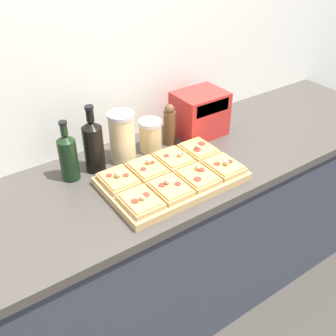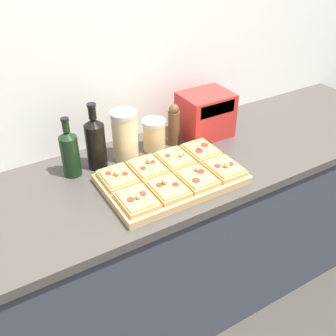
{
  "view_description": "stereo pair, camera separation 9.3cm",
  "coord_description": "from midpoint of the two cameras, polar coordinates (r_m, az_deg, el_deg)",
  "views": [
    {
      "loc": [
        -0.83,
        -0.85,
        1.85
      ],
      "look_at": [
        -0.07,
        0.24,
        0.95
      ],
      "focal_mm": 42.0,
      "sensor_mm": 36.0,
      "label": 1
    },
    {
      "loc": [
        -0.75,
        -0.9,
        1.85
      ],
      "look_at": [
        -0.07,
        0.24,
        0.95
      ],
      "focal_mm": 42.0,
      "sensor_mm": 36.0,
      "label": 2
    }
  ],
  "objects": [
    {
      "name": "pizza_slice_front_midleft",
      "position": [
        1.5,
        1.78,
        -3.01
      ],
      "size": [
        0.12,
        0.16,
        0.05
      ],
      "color": "tan",
      "rests_on": "cutting_board"
    },
    {
      "name": "wall_back",
      "position": [
        1.84,
        -3.85,
        14.79
      ],
      "size": [
        6.0,
        0.06,
        2.5
      ],
      "color": "silver",
      "rests_on": "ground_plane"
    },
    {
      "name": "toaster_oven",
      "position": [
        1.92,
        6.84,
        7.69
      ],
      "size": [
        0.26,
        0.19,
        0.22
      ],
      "color": "red",
      "rests_on": "kitchen_counter"
    },
    {
      "name": "pepper_mill",
      "position": [
        1.83,
        2.33,
        6.24
      ],
      "size": [
        0.06,
        0.06,
        0.2
      ],
      "color": "brown",
      "rests_on": "kitchen_counter"
    },
    {
      "name": "kitchen_counter",
      "position": [
        2.0,
        1.82,
        -10.41
      ],
      "size": [
        2.63,
        0.67,
        0.9
      ],
      "color": "#333842",
      "rests_on": "ground_plane"
    },
    {
      "name": "pizza_slice_front_left",
      "position": [
        1.45,
        -2.72,
        -4.67
      ],
      "size": [
        0.12,
        0.16,
        0.05
      ],
      "color": "tan",
      "rests_on": "cutting_board"
    },
    {
      "name": "pizza_slice_front_right",
      "position": [
        1.64,
        9.79,
        -0.08
      ],
      "size": [
        0.12,
        0.16,
        0.05
      ],
      "color": "tan",
      "rests_on": "cutting_board"
    },
    {
      "name": "olive_oil_bottle",
      "position": [
        1.64,
        -12.48,
        2.22
      ],
      "size": [
        0.08,
        0.08,
        0.26
      ],
      "color": "black",
      "rests_on": "kitchen_counter"
    },
    {
      "name": "pizza_slice_front_midright",
      "position": [
        1.56,
        5.96,
        -1.47
      ],
      "size": [
        0.12,
        0.16,
        0.05
      ],
      "color": "tan",
      "rests_on": "cutting_board"
    },
    {
      "name": "pizza_slice_back_midleft",
      "position": [
        1.62,
        -1.36,
        0.03
      ],
      "size": [
        0.12,
        0.16,
        0.05
      ],
      "color": "tan",
      "rests_on": "cutting_board"
    },
    {
      "name": "wine_bottle",
      "position": [
        1.66,
        -8.89,
        3.7
      ],
      "size": [
        0.08,
        0.08,
        0.3
      ],
      "color": "black",
      "rests_on": "kitchen_counter"
    },
    {
      "name": "grain_jar_short",
      "position": [
        1.79,
        -0.54,
        4.78
      ],
      "size": [
        0.11,
        0.11,
        0.15
      ],
      "color": "tan",
      "rests_on": "kitchen_counter"
    },
    {
      "name": "pizza_slice_back_left",
      "position": [
        1.57,
        -5.65,
        -1.38
      ],
      "size": [
        0.12,
        0.16,
        0.05
      ],
      "color": "tan",
      "rests_on": "cutting_board"
    },
    {
      "name": "pizza_slice_back_right",
      "position": [
        1.74,
        6.34,
        2.53
      ],
      "size": [
        0.12,
        0.16,
        0.05
      ],
      "color": "tan",
      "rests_on": "cutting_board"
    },
    {
      "name": "pizza_slice_back_midright",
      "position": [
        1.68,
        2.65,
        1.32
      ],
      "size": [
        0.12,
        0.16,
        0.05
      ],
      "color": "tan",
      "rests_on": "cutting_board"
    },
    {
      "name": "grain_jar_tall",
      "position": [
        1.71,
        -4.72,
        4.69
      ],
      "size": [
        0.12,
        0.12,
        0.23
      ],
      "color": "beige",
      "rests_on": "kitchen_counter"
    },
    {
      "name": "cutting_board",
      "position": [
        1.6,
        2.21,
        -1.61
      ],
      "size": [
        0.56,
        0.35,
        0.03
      ],
      "primitive_type": "cube",
      "color": "tan",
      "rests_on": "kitchen_counter"
    }
  ]
}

